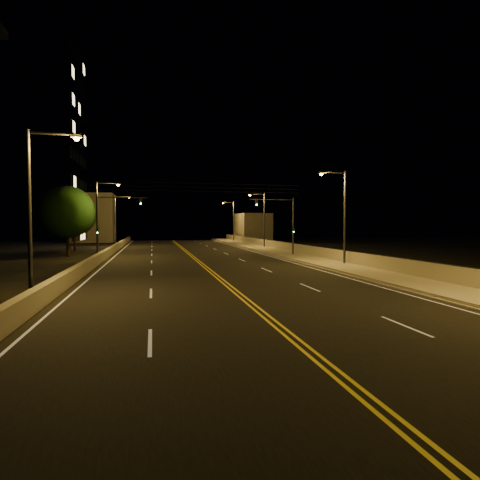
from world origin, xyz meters
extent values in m
plane|color=black|center=(0.00, 0.00, 0.00)|extent=(160.00, 160.00, 0.00)
cube|color=black|center=(0.00, 20.00, 0.01)|extent=(18.00, 120.00, 0.02)
cube|color=#9F9784|center=(10.80, 20.00, 0.15)|extent=(3.60, 120.00, 0.30)
cube|color=#9F9784|center=(8.93, 20.00, 0.07)|extent=(0.14, 120.00, 0.15)
cube|color=gray|center=(12.45, 20.00, 0.80)|extent=(0.30, 120.00, 1.00)
cube|color=gray|center=(-9.34, 20.00, 0.46)|extent=(0.45, 120.00, 0.92)
cube|color=slate|center=(16.50, 71.56, 2.94)|extent=(6.00, 10.00, 5.88)
cube|color=slate|center=(-16.00, 74.66, 4.89)|extent=(8.00, 8.00, 9.78)
cylinder|color=black|center=(12.45, 20.00, 1.33)|extent=(0.06, 120.00, 0.06)
cube|color=silver|center=(-8.60, 20.00, 0.02)|extent=(0.12, 116.00, 0.00)
cube|color=silver|center=(8.60, 20.00, 0.02)|extent=(0.12, 116.00, 0.00)
cube|color=gold|center=(-0.15, 20.00, 0.02)|extent=(0.12, 116.00, 0.00)
cube|color=gold|center=(0.15, 20.00, 0.02)|extent=(0.12, 116.00, 0.00)
cube|color=silver|center=(-4.50, 1.50, 0.02)|extent=(0.12, 3.00, 0.00)
cube|color=silver|center=(-4.50, 10.50, 0.02)|extent=(0.12, 3.00, 0.00)
cube|color=silver|center=(-4.50, 19.50, 0.02)|extent=(0.12, 3.00, 0.00)
cube|color=silver|center=(-4.50, 28.50, 0.02)|extent=(0.12, 3.00, 0.00)
cube|color=silver|center=(-4.50, 37.50, 0.02)|extent=(0.12, 3.00, 0.00)
cube|color=silver|center=(-4.50, 46.50, 0.02)|extent=(0.12, 3.00, 0.00)
cube|color=silver|center=(-4.50, 55.50, 0.02)|extent=(0.12, 3.00, 0.00)
cube|color=silver|center=(-4.50, 64.50, 0.02)|extent=(0.12, 3.00, 0.00)
cube|color=silver|center=(-4.50, 73.50, 0.02)|extent=(0.12, 3.00, 0.00)
cube|color=silver|center=(4.50, 1.50, 0.02)|extent=(0.12, 3.00, 0.00)
cube|color=silver|center=(4.50, 10.50, 0.02)|extent=(0.12, 3.00, 0.00)
cube|color=silver|center=(4.50, 19.50, 0.02)|extent=(0.12, 3.00, 0.00)
cube|color=silver|center=(4.50, 28.50, 0.02)|extent=(0.12, 3.00, 0.00)
cube|color=silver|center=(4.50, 37.50, 0.02)|extent=(0.12, 3.00, 0.00)
cube|color=silver|center=(4.50, 46.50, 0.02)|extent=(0.12, 3.00, 0.00)
cube|color=silver|center=(4.50, 55.50, 0.02)|extent=(0.12, 3.00, 0.00)
cube|color=silver|center=(4.50, 64.50, 0.02)|extent=(0.12, 3.00, 0.00)
cube|color=silver|center=(4.50, 73.50, 0.02)|extent=(0.12, 3.00, 0.00)
cylinder|color=#2D2D33|center=(11.80, 20.56, 4.12)|extent=(0.20, 0.20, 8.23)
cylinder|color=#2D2D33|center=(10.70, 20.56, 8.08)|extent=(2.20, 0.12, 0.12)
cube|color=#2D2D33|center=(9.60, 20.56, 8.01)|extent=(0.50, 0.25, 0.14)
sphere|color=#FF9E2D|center=(9.60, 20.56, 7.91)|extent=(0.28, 0.28, 0.28)
cylinder|color=#2D2D33|center=(11.80, 45.91, 4.12)|extent=(0.20, 0.20, 8.23)
cylinder|color=#2D2D33|center=(10.70, 45.91, 8.08)|extent=(2.20, 0.12, 0.12)
cube|color=#2D2D33|center=(9.60, 45.91, 8.01)|extent=(0.50, 0.25, 0.14)
sphere|color=#FF9E2D|center=(9.60, 45.91, 7.91)|extent=(0.28, 0.28, 0.28)
cylinder|color=#2D2D33|center=(11.80, 68.80, 4.12)|extent=(0.20, 0.20, 8.23)
cylinder|color=#2D2D33|center=(10.70, 68.80, 8.08)|extent=(2.20, 0.12, 0.12)
cube|color=#2D2D33|center=(9.60, 68.80, 8.01)|extent=(0.50, 0.25, 0.14)
sphere|color=#FF9E2D|center=(9.60, 68.80, 7.91)|extent=(0.28, 0.28, 0.28)
cylinder|color=#2D2D33|center=(-10.20, 9.88, 4.12)|extent=(0.20, 0.20, 8.23)
cylinder|color=#2D2D33|center=(-9.10, 9.88, 8.08)|extent=(2.20, 0.12, 0.12)
cube|color=#2D2D33|center=(-8.00, 9.88, 8.01)|extent=(0.50, 0.25, 0.14)
sphere|color=#FF9E2D|center=(-8.00, 9.88, 7.91)|extent=(0.28, 0.28, 0.28)
cylinder|color=#2D2D33|center=(-10.20, 34.18, 4.12)|extent=(0.20, 0.20, 8.23)
cylinder|color=#2D2D33|center=(-9.10, 34.18, 8.08)|extent=(2.20, 0.12, 0.12)
cube|color=#2D2D33|center=(-8.00, 34.18, 8.01)|extent=(0.50, 0.25, 0.14)
sphere|color=#FF9E2D|center=(-8.00, 34.18, 7.91)|extent=(0.28, 0.28, 0.28)
cylinder|color=#2D2D33|center=(-10.20, 55.40, 4.12)|extent=(0.20, 0.20, 8.23)
cylinder|color=#2D2D33|center=(-9.10, 55.40, 8.08)|extent=(2.20, 0.12, 0.12)
cube|color=#2D2D33|center=(-8.00, 55.40, 8.01)|extent=(0.50, 0.25, 0.14)
sphere|color=#FF9E2D|center=(-8.00, 55.40, 7.91)|extent=(0.28, 0.28, 0.28)
cylinder|color=#2D2D33|center=(11.00, 31.32, 3.29)|extent=(0.18, 0.18, 6.58)
cylinder|color=#2D2D33|center=(8.50, 31.32, 6.38)|extent=(5.00, 0.10, 0.10)
cube|color=black|center=(6.75, 31.32, 6.03)|extent=(0.28, 0.18, 0.80)
sphere|color=#19FF4C|center=(6.75, 31.21, 5.78)|extent=(0.14, 0.14, 0.14)
cube|color=black|center=(11.00, 31.17, 3.00)|extent=(0.22, 0.14, 0.55)
cylinder|color=#2D2D33|center=(-9.80, 31.32, 3.29)|extent=(0.18, 0.18, 6.58)
cylinder|color=#2D2D33|center=(-7.30, 31.32, 6.38)|extent=(5.00, 0.10, 0.10)
cube|color=black|center=(-5.55, 31.32, 6.03)|extent=(0.28, 0.18, 0.80)
sphere|color=#19FF4C|center=(-5.55, 31.21, 5.78)|extent=(0.14, 0.14, 0.14)
cube|color=black|center=(-9.80, 31.17, 3.00)|extent=(0.22, 0.14, 0.55)
cylinder|color=black|center=(0.00, 29.50, 7.00)|extent=(22.00, 0.03, 0.03)
cylinder|color=black|center=(0.00, 29.50, 7.40)|extent=(22.00, 0.03, 0.03)
cylinder|color=black|center=(0.00, 29.50, 7.80)|extent=(22.00, 0.03, 0.03)
cylinder|color=black|center=(-13.70, 36.98, 1.39)|extent=(0.36, 0.36, 2.79)
sphere|color=black|center=(-13.70, 36.98, 5.03)|extent=(5.89, 5.89, 5.89)
cylinder|color=black|center=(-14.90, 47.78, 1.41)|extent=(0.36, 0.36, 2.81)
sphere|color=black|center=(-14.90, 47.78, 5.08)|extent=(5.94, 5.94, 5.94)
camera|label=1|loc=(-4.40, -11.21, 3.71)|focal=30.00mm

